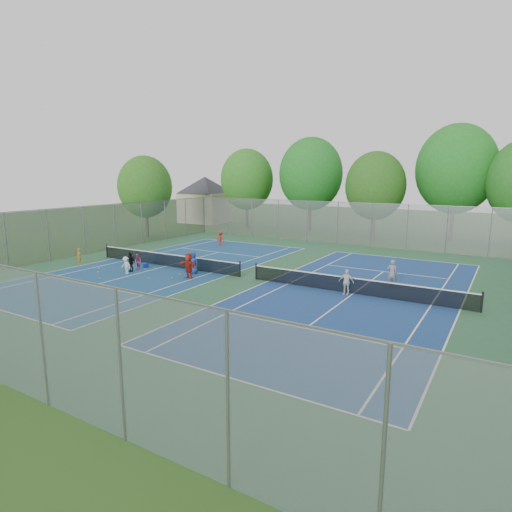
{
  "coord_description": "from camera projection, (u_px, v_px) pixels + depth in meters",
  "views": [
    {
      "loc": [
        14.29,
        -22.63,
        6.67
      ],
      "look_at": [
        0.0,
        1.0,
        1.3
      ],
      "focal_mm": 30.0,
      "sensor_mm": 36.0,
      "label": 1
    }
  ],
  "objects": [
    {
      "name": "court_pad",
      "position": [
        248.0,
        278.0,
        27.54
      ],
      "size": [
        32.0,
        32.0,
        0.01
      ],
      "primitive_type": "cube",
      "color": "#2B5C3A",
      "rests_on": "ground"
    },
    {
      "name": "court_left",
      "position": [
        167.0,
        266.0,
        31.1
      ],
      "size": [
        10.97,
        23.77,
        0.01
      ],
      "primitive_type": "cube",
      "color": "navy",
      "rests_on": "court_pad"
    },
    {
      "name": "ball_crate",
      "position": [
        145.0,
        265.0,
        30.74
      ],
      "size": [
        0.4,
        0.4,
        0.3
      ],
      "primitive_type": "cube",
      "rotation": [
        0.0,
        0.0,
        -0.15
      ],
      "color": "#1734AD",
      "rests_on": "ground"
    },
    {
      "name": "tree_nl",
      "position": [
        311.0,
        174.0,
        48.66
      ],
      "size": [
        7.2,
        7.2,
        10.69
      ],
      "color": "#443326",
      "rests_on": "ground"
    },
    {
      "name": "student_a",
      "position": [
        79.0,
        256.0,
        31.75
      ],
      "size": [
        0.5,
        0.4,
        1.18
      ],
      "primitive_type": "imported",
      "rotation": [
        0.0,
        0.0,
        -0.3
      ],
      "color": "orange",
      "rests_on": "ground"
    },
    {
      "name": "fence_north",
      "position": [
        338.0,
        223.0,
        40.6
      ],
      "size": [
        32.0,
        0.1,
        4.0
      ],
      "primitive_type": "cube",
      "color": "gray",
      "rests_on": "ground"
    },
    {
      "name": "student_e",
      "position": [
        193.0,
        263.0,
        28.66
      ],
      "size": [
        0.78,
        0.54,
        1.53
      ],
      "primitive_type": "imported",
      "rotation": [
        0.0,
        0.0,
        0.08
      ],
      "color": "navy",
      "rests_on": "ground"
    },
    {
      "name": "court_right",
      "position": [
        353.0,
        294.0,
        23.99
      ],
      "size": [
        10.97,
        23.77,
        0.01
      ],
      "primitive_type": "cube",
      "color": "navy",
      "rests_on": "court_pad"
    },
    {
      "name": "tree_nw",
      "position": [
        247.0,
        180.0,
        52.01
      ],
      "size": [
        6.4,
        6.4,
        9.58
      ],
      "color": "#443326",
      "rests_on": "ground"
    },
    {
      "name": "teen_court_b",
      "position": [
        346.0,
        282.0,
        23.73
      ],
      "size": [
        0.87,
        0.41,
        1.45
      ],
      "primitive_type": "imported",
      "rotation": [
        0.0,
        0.0,
        0.07
      ],
      "color": "silver",
      "rests_on": "ground"
    },
    {
      "name": "ground",
      "position": [
        248.0,
        278.0,
        27.55
      ],
      "size": [
        120.0,
        120.0,
        0.0
      ],
      "primitive_type": "plane",
      "color": "#274B17",
      "rests_on": "ground"
    },
    {
      "name": "tennis_ball_4",
      "position": [
        133.0,
        266.0,
        31.2
      ],
      "size": [
        0.07,
        0.07,
        0.07
      ],
      "primitive_type": "sphere",
      "color": "gold",
      "rests_on": "ground"
    },
    {
      "name": "tennis_ball_3",
      "position": [
        145.0,
        269.0,
        29.99
      ],
      "size": [
        0.07,
        0.07,
        0.07
      ],
      "primitive_type": "sphere",
      "color": "#E3F238",
      "rests_on": "ground"
    },
    {
      "name": "tennis_ball_1",
      "position": [
        149.0,
        278.0,
        27.36
      ],
      "size": [
        0.07,
        0.07,
        0.07
      ],
      "primitive_type": "sphere",
      "color": "#D3DF33",
      "rests_on": "ground"
    },
    {
      "name": "net_right",
      "position": [
        354.0,
        286.0,
        23.9
      ],
      "size": [
        12.87,
        0.1,
        0.91
      ],
      "primitive_type": "cube",
      "color": "black",
      "rests_on": "ground"
    },
    {
      "name": "tree_side_w",
      "position": [
        145.0,
        187.0,
        44.6
      ],
      "size": [
        5.6,
        5.6,
        8.47
      ],
      "color": "#443326",
      "rests_on": "ground"
    },
    {
      "name": "tennis_ball_0",
      "position": [
        133.0,
        297.0,
        23.21
      ],
      "size": [
        0.07,
        0.07,
        0.07
      ],
      "primitive_type": "sphere",
      "color": "#B0CA2E",
      "rests_on": "ground"
    },
    {
      "name": "net_left",
      "position": [
        166.0,
        260.0,
        31.01
      ],
      "size": [
        12.87,
        0.1,
        0.91
      ],
      "primitive_type": "cube",
      "color": "black",
      "rests_on": "ground"
    },
    {
      "name": "tennis_ball_6",
      "position": [
        99.0,
        269.0,
        30.14
      ],
      "size": [
        0.07,
        0.07,
        0.07
      ],
      "primitive_type": "sphere",
      "color": "yellow",
      "rests_on": "ground"
    },
    {
      "name": "instructor",
      "position": [
        392.0,
        273.0,
        25.46
      ],
      "size": [
        0.67,
        0.53,
        1.62
      ],
      "primitive_type": "imported",
      "rotation": [
        0.0,
        0.0,
        3.41
      ],
      "color": "gray",
      "rests_on": "ground"
    },
    {
      "name": "child_far_baseline",
      "position": [
        220.0,
        239.0,
        39.99
      ],
      "size": [
        0.85,
        0.51,
        1.3
      ],
      "primitive_type": "imported",
      "rotation": [
        0.0,
        0.0,
        3.11
      ],
      "color": "maroon",
      "rests_on": "ground"
    },
    {
      "name": "student_d",
      "position": [
        131.0,
        262.0,
        29.28
      ],
      "size": [
        0.8,
        0.34,
        1.35
      ],
      "primitive_type": "imported",
      "rotation": [
        0.0,
        0.0,
        0.02
      ],
      "color": "black",
      "rests_on": "ground"
    },
    {
      "name": "student_f",
      "position": [
        189.0,
        266.0,
        27.32
      ],
      "size": [
        1.61,
        0.79,
        1.66
      ],
      "primitive_type": "imported",
      "rotation": [
        0.0,
        0.0,
        -0.2
      ],
      "color": "#A62617",
      "rests_on": "ground"
    },
    {
      "name": "tree_nc",
      "position": [
        375.0,
        186.0,
        43.14
      ],
      "size": [
        6.0,
        6.0,
        8.85
      ],
      "color": "#443326",
      "rests_on": "ground"
    },
    {
      "name": "fence_west",
      "position": [
        84.0,
        231.0,
        35.29
      ],
      "size": [
        0.1,
        32.0,
        4.0
      ],
      "primitive_type": "cube",
      "rotation": [
        0.0,
        0.0,
        1.57
      ],
      "color": "gray",
      "rests_on": "ground"
    },
    {
      "name": "tennis_ball_7",
      "position": [
        70.0,
        276.0,
        28.02
      ],
      "size": [
        0.07,
        0.07,
        0.07
      ],
      "primitive_type": "sphere",
      "color": "#B5C62E",
      "rests_on": "ground"
    },
    {
      "name": "tennis_ball_2",
      "position": [
        180.0,
        274.0,
        28.5
      ],
      "size": [
        0.07,
        0.07,
        0.07
      ],
      "primitive_type": "sphere",
      "color": "yellow",
      "rests_on": "ground"
    },
    {
      "name": "student_b",
      "position": [
        138.0,
        262.0,
        29.85
      ],
      "size": [
        0.56,
        0.44,
        1.12
      ],
      "primitive_type": "imported",
      "rotation": [
        0.0,
        0.0,
        -0.03
      ],
      "color": "#EB5B85",
      "rests_on": "ground"
    },
    {
      "name": "tennis_ball_11",
      "position": [
        100.0,
        279.0,
        27.34
      ],
      "size": [
        0.07,
        0.07,
        0.07
      ],
      "primitive_type": "sphere",
      "color": "gold",
      "rests_on": "ground"
    },
    {
      "name": "tennis_ball_9",
      "position": [
        80.0,
        282.0,
        26.55
      ],
      "size": [
        0.07,
        0.07,
        0.07
      ],
      "primitive_type": "sphere",
      "color": "#B8D932",
      "rests_on": "ground"
    },
    {
      "name": "student_c",
      "position": [
        126.0,
        265.0,
        28.64
      ],
      "size": [
        0.78,
        0.46,
        1.19
      ],
      "primitive_type": "imported",
      "rotation": [
        0.0,
        0.0,
        0.03
      ],
      "color": "white",
      "rests_on": "ground"
    },
    {
      "name": "tree_nr",
      "position": [
        456.0,
        169.0,
        41.79
      ],
      "size": [
        7.6,
        7.6,
        11.42
      ],
      "color": "#443326",
      "rests_on": "ground"
    },
    {
      "name": "tennis_ball_8",
      "position": [
        98.0,
        272.0,
        29.14
      ],
      "size": [
        0.07,
        0.07,
        0.07
      ],
      "primitive_type": "sphere",
      "color": "#D7F138",
      "rests_on": "ground"
    },
    {
      "name": "tennis_ball_5",
      "position": [
        172.0,
        278.0,
        27.44
      ],
      "size": [
        0.07,
        0.07,
        0.07
      ],
      "primitive_type": "sphere",
      "color": "yellow",
      "rests_on": "ground"
    },
    {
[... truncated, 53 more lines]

